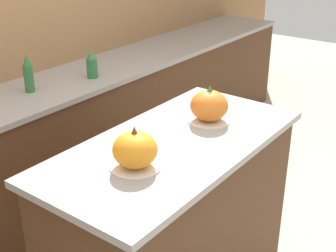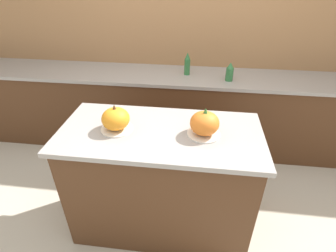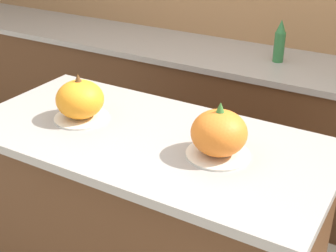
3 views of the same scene
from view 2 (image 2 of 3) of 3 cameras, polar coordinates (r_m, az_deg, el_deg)
ground_plane at (r=2.43m, az=-1.36°, el=-19.88°), size 12.00×12.00×0.00m
wall_back at (r=3.08m, az=2.72°, el=19.63°), size 8.00×0.06×2.50m
kitchen_island at (r=2.08m, az=-1.53°, el=-11.89°), size 1.40×0.68×0.94m
back_counter at (r=3.06m, az=1.81°, el=3.36°), size 6.00×0.60×0.89m
pumpkin_cake_left at (r=1.80m, az=-11.31°, el=1.43°), size 0.22×0.22×0.19m
pumpkin_cake_right at (r=1.73m, az=7.95°, el=0.41°), size 0.22×0.22×0.20m
bottle_tall at (r=2.84m, az=4.22°, el=13.29°), size 0.06×0.06×0.24m
bottle_short at (r=2.75m, az=13.29°, el=11.36°), size 0.08×0.08×0.19m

